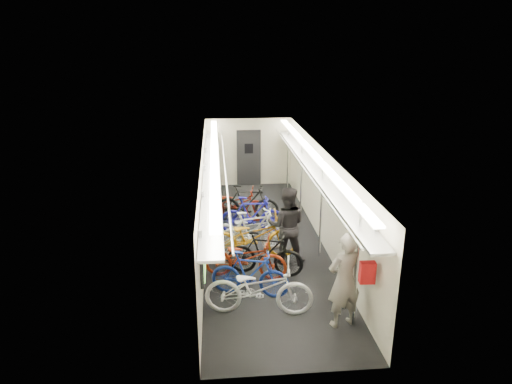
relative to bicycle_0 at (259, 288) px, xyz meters
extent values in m
plane|color=black|center=(0.43, 3.27, -0.54)|extent=(10.00, 10.00, 0.00)
plane|color=white|center=(0.43, 3.27, 1.86)|extent=(10.00, 10.00, 0.00)
plane|color=beige|center=(-1.07, 3.27, 0.66)|extent=(0.00, 10.00, 10.00)
plane|color=beige|center=(1.93, 3.27, 0.66)|extent=(0.00, 10.00, 10.00)
plane|color=beige|center=(0.43, 8.27, 0.66)|extent=(3.00, 0.00, 3.00)
plane|color=beige|center=(0.43, -1.73, 0.66)|extent=(3.00, 0.00, 3.00)
cube|color=black|center=(-1.03, 0.07, 0.71)|extent=(0.06, 1.10, 0.80)
cube|color=#70BA51|center=(-0.99, 0.07, 0.71)|extent=(0.02, 0.96, 0.66)
cube|color=black|center=(-1.03, 2.27, 0.71)|extent=(0.06, 1.10, 0.80)
cube|color=#70BA51|center=(-0.99, 2.27, 0.71)|extent=(0.02, 0.96, 0.66)
cube|color=black|center=(-1.03, 4.47, 0.71)|extent=(0.06, 1.10, 0.80)
cube|color=#70BA51|center=(-0.99, 4.47, 0.71)|extent=(0.02, 0.96, 0.66)
cube|color=black|center=(-1.03, 6.67, 0.71)|extent=(0.06, 1.10, 0.80)
cube|color=#70BA51|center=(-0.99, 6.67, 0.71)|extent=(0.02, 0.96, 0.66)
cube|color=yellow|center=(-1.02, 1.17, 0.76)|extent=(0.02, 0.22, 0.30)
cube|color=yellow|center=(-1.02, 3.37, 0.76)|extent=(0.02, 0.22, 0.30)
cube|color=yellow|center=(-1.02, 5.57, 0.76)|extent=(0.02, 0.22, 0.30)
cube|color=black|center=(0.43, 8.21, 0.46)|extent=(0.85, 0.08, 2.00)
cube|color=#999BA0|center=(-0.85, 3.27, 1.38)|extent=(0.40, 9.70, 0.05)
cube|color=#999BA0|center=(1.71, 3.27, 1.38)|extent=(0.40, 9.70, 0.05)
cylinder|color=silver|center=(-0.52, 3.27, 1.48)|extent=(0.04, 9.70, 0.04)
cylinder|color=silver|center=(1.38, 3.27, 1.48)|extent=(0.04, 9.70, 0.04)
cube|color=white|center=(-0.77, 3.27, 1.80)|extent=(0.18, 9.60, 0.04)
cube|color=white|center=(1.63, 3.27, 1.80)|extent=(0.18, 9.60, 0.04)
cylinder|color=silver|center=(1.68, -0.53, 0.66)|extent=(0.05, 0.05, 2.38)
cylinder|color=silver|center=(1.68, 2.27, 0.66)|extent=(0.05, 0.05, 2.38)
cylinder|color=silver|center=(1.68, 4.77, 0.66)|extent=(0.05, 0.05, 2.38)
cylinder|color=silver|center=(1.68, 7.27, 0.66)|extent=(0.05, 0.05, 2.38)
imported|color=silver|center=(0.00, 0.00, 0.00)|extent=(2.12, 1.00, 1.07)
imported|color=navy|center=(-0.12, 0.66, -0.05)|extent=(1.68, 0.89, 0.97)
imported|color=maroon|center=(-0.16, 1.40, -0.06)|extent=(1.93, 1.07, 0.96)
imported|color=black|center=(0.28, 1.50, -0.03)|extent=(1.77, 0.96, 1.02)
imported|color=#BB7A11|center=(0.06, 2.31, 0.03)|extent=(2.17, 0.81, 1.13)
imported|color=silver|center=(0.10, 2.66, 0.01)|extent=(1.89, 0.92, 1.09)
imported|color=#A2A3A7|center=(0.06, 2.95, -0.05)|extent=(1.92, 0.94, 0.96)
imported|color=#1A1895|center=(0.19, 3.83, -0.01)|extent=(1.76, 0.60, 1.04)
imported|color=maroon|center=(-0.23, 4.84, -0.05)|extent=(1.95, 0.99, 0.98)
imported|color=black|center=(0.11, 4.69, 0.02)|extent=(1.89, 0.80, 1.10)
imported|color=gray|center=(1.48, -0.50, 0.37)|extent=(0.76, 0.60, 1.82)
imported|color=black|center=(0.84, 2.08, 0.38)|extent=(0.99, 0.83, 1.84)
cube|color=red|center=(1.72, -0.93, 0.74)|extent=(0.27, 0.15, 0.38)
camera|label=1|loc=(-0.74, -7.51, 4.40)|focal=32.00mm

